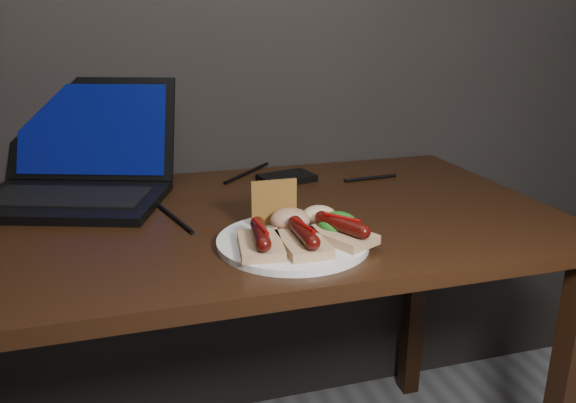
% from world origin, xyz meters
% --- Properties ---
extents(desk, '(1.40, 0.70, 0.75)m').
position_xyz_m(desk, '(0.00, 1.38, 0.66)').
color(desk, black).
rests_on(desk, ground).
extents(laptop, '(0.48, 0.45, 0.25)m').
position_xyz_m(laptop, '(-0.25, 1.60, 0.80)').
color(laptop, black).
rests_on(laptop, desk).
extents(hard_drive, '(0.14, 0.11, 0.02)m').
position_xyz_m(hard_drive, '(0.22, 1.59, 0.76)').
color(hard_drive, black).
rests_on(hard_drive, desk).
extents(desk_cables, '(0.98, 0.47, 0.01)m').
position_xyz_m(desk_cables, '(-0.02, 1.53, 0.75)').
color(desk_cables, black).
rests_on(desk_cables, desk).
extents(plate, '(0.31, 0.31, 0.01)m').
position_xyz_m(plate, '(0.12, 1.20, 0.76)').
color(plate, white).
rests_on(plate, desk).
extents(bread_sausage_left, '(0.08, 0.12, 0.04)m').
position_xyz_m(bread_sausage_left, '(0.05, 1.17, 0.78)').
color(bread_sausage_left, '#DEB382').
rests_on(bread_sausage_left, plate).
extents(bread_sausage_center, '(0.07, 0.12, 0.04)m').
position_xyz_m(bread_sausage_center, '(0.12, 1.15, 0.78)').
color(bread_sausage_center, '#DEB382').
rests_on(bread_sausage_center, plate).
extents(bread_sausage_right, '(0.11, 0.13, 0.04)m').
position_xyz_m(bread_sausage_right, '(0.20, 1.17, 0.78)').
color(bread_sausage_right, '#DEB382').
rests_on(bread_sausage_right, plate).
extents(crispbread, '(0.09, 0.01, 0.08)m').
position_xyz_m(crispbread, '(0.11, 1.28, 0.80)').
color(crispbread, '#A97C2E').
rests_on(crispbread, plate).
extents(salad_greens, '(0.07, 0.07, 0.04)m').
position_xyz_m(salad_greens, '(0.20, 1.20, 0.78)').
color(salad_greens, '#125B13').
rests_on(salad_greens, plate).
extents(salsa_mound, '(0.07, 0.07, 0.04)m').
position_xyz_m(salsa_mound, '(0.13, 1.24, 0.78)').
color(salsa_mound, maroon).
rests_on(salsa_mound, plate).
extents(coleslaw_mound, '(0.06, 0.06, 0.04)m').
position_xyz_m(coleslaw_mound, '(0.19, 1.25, 0.78)').
color(coleslaw_mound, beige).
rests_on(coleslaw_mound, plate).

